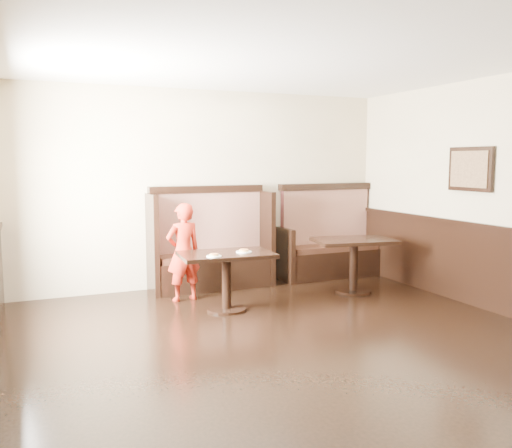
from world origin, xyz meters
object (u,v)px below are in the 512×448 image
booth_neighbor (329,246)px  child (183,252)px  table_main (226,266)px  booth_main (210,251)px  table_neighbor (354,252)px

booth_neighbor → child: (-2.50, -0.56, 0.15)m
table_main → child: 0.75m
booth_main → table_main: (-0.20, -1.22, 0.02)m
booth_main → table_neighbor: 2.02m
table_main → child: bearing=121.7°
booth_neighbor → child: bearing=-167.3°
table_neighbor → booth_neighbor: bearing=88.8°
booth_neighbor → booth_main: bearing=179.9°
table_main → table_neighbor: size_ratio=0.98×
table_neighbor → child: (-2.27, 0.49, 0.08)m
booth_main → table_neighbor: booth_main is taller
booth_main → booth_neighbor: same height
child → booth_neighbor: bearing=-176.1°
child → booth_main: bearing=-143.0°
booth_neighbor → table_neighbor: size_ratio=1.40×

